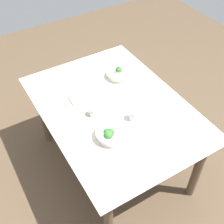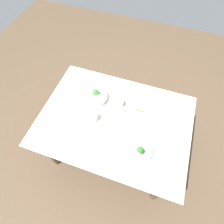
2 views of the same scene
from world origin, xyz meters
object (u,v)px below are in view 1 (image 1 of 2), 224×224
at_px(bread_side_plate, 77,100).
at_px(fork_by_far_bowl, 99,153).
at_px(broccoli_bowl_near, 119,73).
at_px(table_knife_left, 145,78).
at_px(fork_by_near_bowl, 146,135).
at_px(napkin_folded_upper, 73,83).
at_px(water_glass_center, 93,112).
at_px(broccoli_bowl_far, 111,134).
at_px(water_glass_side, 134,115).
at_px(napkin_folded_lower, 84,122).

bearing_deg(bread_side_plate, fork_by_far_bowl, 169.44).
xyz_separation_m(broccoli_bowl_near, table_knife_left, (-0.14, -0.19, -0.03)).
xyz_separation_m(broccoli_bowl_near, fork_by_near_bowl, (-0.69, 0.19, -0.03)).
bearing_deg(napkin_folded_upper, water_glass_center, 175.73).
bearing_deg(broccoli_bowl_far, water_glass_side, -73.50).
relative_size(fork_by_far_bowl, napkin_folded_lower, 0.49).
bearing_deg(napkin_folded_lower, napkin_folded_upper, -15.92).
height_order(broccoli_bowl_near, fork_by_far_bowl, broccoli_bowl_near).
bearing_deg(table_knife_left, bread_side_plate, -155.75).
distance_m(water_glass_center, fork_by_near_bowl, 0.44).
bearing_deg(water_glass_side, napkin_folded_lower, 64.61).
xyz_separation_m(bread_side_plate, water_glass_side, (-0.41, -0.28, 0.03)).
bearing_deg(table_knife_left, water_glass_side, -107.42).
xyz_separation_m(fork_by_far_bowl, napkin_folded_upper, (0.77, -0.18, 0.00)).
relative_size(bread_side_plate, napkin_folded_upper, 0.95).
bearing_deg(broccoli_bowl_near, broccoli_bowl_far, 143.66).
distance_m(broccoli_bowl_far, fork_by_far_bowl, 0.17).
bearing_deg(water_glass_center, broccoli_bowl_far, 179.74).
bearing_deg(water_glass_center, napkin_folded_upper, -4.27).
bearing_deg(napkin_folded_lower, fork_by_far_bowl, 171.82).
relative_size(table_knife_left, napkin_folded_lower, 1.03).
xyz_separation_m(broccoli_bowl_near, fork_by_far_bowl, (-0.66, 0.57, -0.03)).
bearing_deg(broccoli_bowl_near, fork_by_near_bowl, 164.18).
distance_m(table_knife_left, napkin_folded_lower, 0.74).
height_order(napkin_folded_upper, napkin_folded_lower, same).
xyz_separation_m(broccoli_bowl_near, water_glass_center, (-0.31, 0.42, 0.00)).
relative_size(fork_by_near_bowl, napkin_folded_lower, 0.53).
xyz_separation_m(fork_by_near_bowl, napkin_folded_upper, (0.80, 0.20, 0.00)).
xyz_separation_m(bread_side_plate, napkin_folded_lower, (-0.25, 0.06, -0.01)).
bearing_deg(water_glass_center, water_glass_side, -128.33).
relative_size(fork_by_near_bowl, napkin_folded_upper, 0.48).
height_order(water_glass_center, napkin_folded_lower, water_glass_center).
relative_size(fork_by_far_bowl, fork_by_near_bowl, 0.93).
bearing_deg(napkin_folded_lower, broccoli_bowl_near, -56.76).
relative_size(broccoli_bowl_far, broccoli_bowl_near, 1.03).
bearing_deg(fork_by_near_bowl, bread_side_plate, -0.13).
relative_size(water_glass_center, table_knife_left, 0.38).
xyz_separation_m(fork_by_far_bowl, fork_by_near_bowl, (-0.03, -0.37, 0.00)).
bearing_deg(fork_by_far_bowl, napkin_folded_upper, 48.93).
bearing_deg(table_knife_left, broccoli_bowl_far, -116.53).
distance_m(broccoli_bowl_near, napkin_folded_lower, 0.63).
relative_size(water_glass_center, napkin_folded_lower, 0.39).
bearing_deg(fork_by_far_bowl, bread_side_plate, 51.22).
height_order(broccoli_bowl_far, table_knife_left, broccoli_bowl_far).
bearing_deg(fork_by_near_bowl, napkin_folded_upper, -10.94).
height_order(table_knife_left, napkin_folded_upper, napkin_folded_upper).
relative_size(broccoli_bowl_far, fork_by_far_bowl, 2.42).
bearing_deg(broccoli_bowl_near, fork_by_far_bowl, 139.12).
xyz_separation_m(broccoli_bowl_far, fork_by_near_bowl, (-0.11, -0.23, -0.03)).
xyz_separation_m(broccoli_bowl_far, table_knife_left, (0.43, -0.62, -0.04)).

